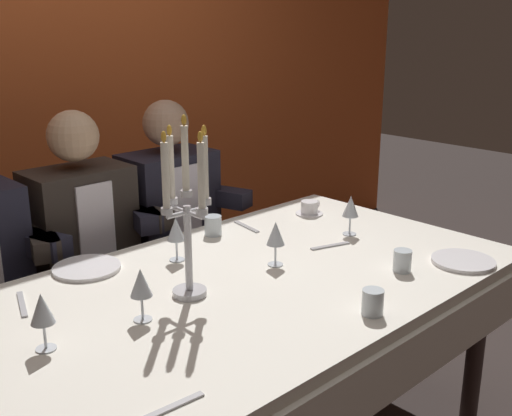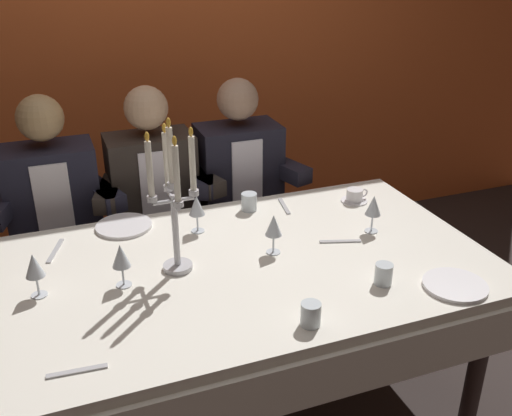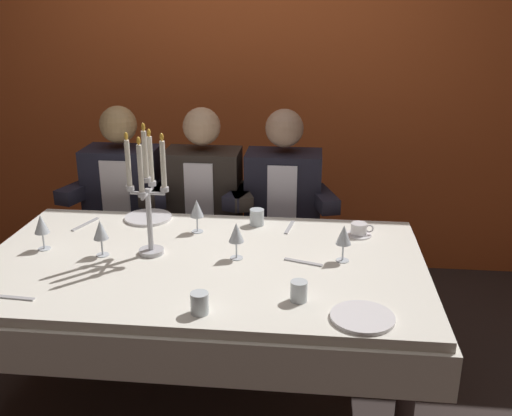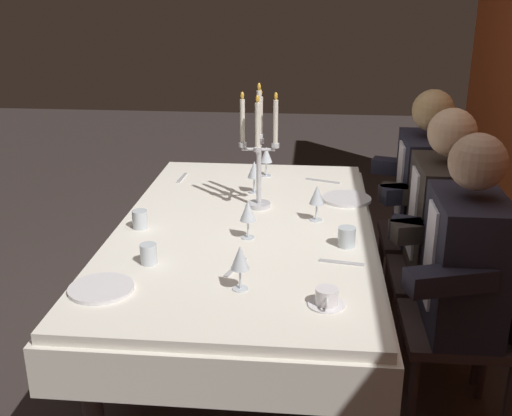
{
  "view_description": "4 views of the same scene",
  "coord_description": "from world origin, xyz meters",
  "px_view_note": "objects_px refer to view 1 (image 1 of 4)",
  "views": [
    {
      "loc": [
        -1.36,
        -1.44,
        1.6
      ],
      "look_at": [
        0.06,
        0.05,
        0.97
      ],
      "focal_mm": 44.08,
      "sensor_mm": 36.0,
      "label": 1
    },
    {
      "loc": [
        -0.62,
        -1.8,
        1.86
      ],
      "look_at": [
        0.11,
        0.12,
        0.9
      ],
      "focal_mm": 40.62,
      "sensor_mm": 36.0,
      "label": 2
    },
    {
      "loc": [
        0.47,
        -2.24,
        1.8
      ],
      "look_at": [
        0.22,
        0.12,
        0.94
      ],
      "focal_mm": 40.75,
      "sensor_mm": 36.0,
      "label": 3
    },
    {
      "loc": [
        2.53,
        0.29,
        1.76
      ],
      "look_at": [
        0.18,
        0.07,
        0.89
      ],
      "focal_mm": 43.83,
      "sensor_mm": 36.0,
      "label": 4
    }
  ],
  "objects_px": {
    "coffee_cup_0": "(310,208)",
    "seated_diner_1": "(80,229)",
    "dining_table": "(252,310)",
    "wine_glass_2": "(176,231)",
    "water_tumbler_2": "(213,226)",
    "candelabra": "(187,213)",
    "wine_glass_0": "(276,235)",
    "water_tumbler_0": "(402,261)",
    "water_tumbler_1": "(373,302)",
    "dinner_plate_0": "(463,261)",
    "seated_diner_2": "(169,207)",
    "wine_glass_1": "(351,207)",
    "dinner_plate_1": "(87,268)",
    "wine_glass_3": "(42,311)",
    "wine_glass_4": "(141,284)"
  },
  "relations": [
    {
      "from": "dining_table",
      "to": "wine_glass_0",
      "type": "height_order",
      "value": "wine_glass_0"
    },
    {
      "from": "water_tumbler_2",
      "to": "seated_diner_2",
      "type": "distance_m",
      "value": 0.47
    },
    {
      "from": "dinner_plate_1",
      "to": "coffee_cup_0",
      "type": "bearing_deg",
      "value": -6.0
    },
    {
      "from": "wine_glass_0",
      "to": "water_tumbler_2",
      "type": "relative_size",
      "value": 2.03
    },
    {
      "from": "seated_diner_1",
      "to": "water_tumbler_2",
      "type": "bearing_deg",
      "value": -51.98
    },
    {
      "from": "seated_diner_2",
      "to": "dinner_plate_1",
      "type": "bearing_deg",
      "value": -147.34
    },
    {
      "from": "dinner_plate_0",
      "to": "water_tumbler_1",
      "type": "relative_size",
      "value": 2.85
    },
    {
      "from": "dinner_plate_1",
      "to": "seated_diner_2",
      "type": "distance_m",
      "value": 0.79
    },
    {
      "from": "wine_glass_0",
      "to": "wine_glass_4",
      "type": "distance_m",
      "value": 0.59
    },
    {
      "from": "wine_glass_4",
      "to": "seated_diner_2",
      "type": "relative_size",
      "value": 0.13
    },
    {
      "from": "wine_glass_3",
      "to": "water_tumbler_0",
      "type": "distance_m",
      "value": 1.21
    },
    {
      "from": "wine_glass_0",
      "to": "seated_diner_2",
      "type": "bearing_deg",
      "value": 79.95
    },
    {
      "from": "dinner_plate_1",
      "to": "wine_glass_0",
      "type": "height_order",
      "value": "wine_glass_0"
    },
    {
      "from": "dining_table",
      "to": "seated_diner_1",
      "type": "height_order",
      "value": "seated_diner_1"
    },
    {
      "from": "dining_table",
      "to": "water_tumbler_0",
      "type": "bearing_deg",
      "value": -36.69
    },
    {
      "from": "water_tumbler_2",
      "to": "candelabra",
      "type": "bearing_deg",
      "value": -137.45
    },
    {
      "from": "wine_glass_4",
      "to": "wine_glass_3",
      "type": "bearing_deg",
      "value": 172.0
    },
    {
      "from": "dinner_plate_0",
      "to": "wine_glass_2",
      "type": "height_order",
      "value": "wine_glass_2"
    },
    {
      "from": "candelabra",
      "to": "wine_glass_0",
      "type": "bearing_deg",
      "value": -1.74
    },
    {
      "from": "seated_diner_2",
      "to": "wine_glass_0",
      "type": "bearing_deg",
      "value": -100.05
    },
    {
      "from": "coffee_cup_0",
      "to": "seated_diner_1",
      "type": "distance_m",
      "value": 1.01
    },
    {
      "from": "wine_glass_2",
      "to": "coffee_cup_0",
      "type": "height_order",
      "value": "wine_glass_2"
    },
    {
      "from": "wine_glass_4",
      "to": "coffee_cup_0",
      "type": "bearing_deg",
      "value": 17.21
    },
    {
      "from": "water_tumbler_0",
      "to": "seated_diner_1",
      "type": "distance_m",
      "value": 1.34
    },
    {
      "from": "wine_glass_1",
      "to": "coffee_cup_0",
      "type": "xyz_separation_m",
      "value": [
        0.09,
        0.3,
        -0.09
      ]
    },
    {
      "from": "wine_glass_2",
      "to": "water_tumbler_2",
      "type": "bearing_deg",
      "value": 23.91
    },
    {
      "from": "dinner_plate_0",
      "to": "dinner_plate_1",
      "type": "xyz_separation_m",
      "value": [
        -1.02,
        0.89,
        0.0
      ]
    },
    {
      "from": "dinner_plate_0",
      "to": "wine_glass_2",
      "type": "bearing_deg",
      "value": 134.87
    },
    {
      "from": "dinner_plate_0",
      "to": "water_tumbler_0",
      "type": "distance_m",
      "value": 0.25
    },
    {
      "from": "dinner_plate_0",
      "to": "water_tumbler_0",
      "type": "bearing_deg",
      "value": 154.08
    },
    {
      "from": "water_tumbler_2",
      "to": "dining_table",
      "type": "bearing_deg",
      "value": -113.89
    },
    {
      "from": "wine_glass_2",
      "to": "seated_diner_2",
      "type": "bearing_deg",
      "value": 56.49
    },
    {
      "from": "candelabra",
      "to": "wine_glass_2",
      "type": "distance_m",
      "value": 0.35
    },
    {
      "from": "coffee_cup_0",
      "to": "water_tumbler_0",
      "type": "bearing_deg",
      "value": -111.51
    },
    {
      "from": "dining_table",
      "to": "water_tumbler_1",
      "type": "relative_size",
      "value": 24.34
    },
    {
      "from": "wine_glass_3",
      "to": "seated_diner_2",
      "type": "bearing_deg",
      "value": 39.64
    },
    {
      "from": "water_tumbler_0",
      "to": "dining_table",
      "type": "bearing_deg",
      "value": 143.31
    },
    {
      "from": "water_tumbler_1",
      "to": "water_tumbler_2",
      "type": "distance_m",
      "value": 0.89
    },
    {
      "from": "wine_glass_4",
      "to": "water_tumbler_1",
      "type": "relative_size",
      "value": 2.06
    },
    {
      "from": "water_tumbler_2",
      "to": "water_tumbler_0",
      "type": "bearing_deg",
      "value": -72.73
    },
    {
      "from": "dinner_plate_0",
      "to": "dinner_plate_1",
      "type": "height_order",
      "value": "same"
    },
    {
      "from": "wine_glass_0",
      "to": "dinner_plate_1",
      "type": "bearing_deg",
      "value": 140.14
    },
    {
      "from": "water_tumbler_1",
      "to": "candelabra",
      "type": "bearing_deg",
      "value": 122.76
    },
    {
      "from": "wine_glass_0",
      "to": "dinner_plate_0",
      "type": "bearing_deg",
      "value": -42.04
    },
    {
      "from": "dinner_plate_0",
      "to": "wine_glass_4",
      "type": "bearing_deg",
      "value": 158.75
    },
    {
      "from": "dinner_plate_1",
      "to": "wine_glass_3",
      "type": "distance_m",
      "value": 0.56
    },
    {
      "from": "dinner_plate_0",
      "to": "dinner_plate_1",
      "type": "relative_size",
      "value": 0.96
    },
    {
      "from": "water_tumbler_0",
      "to": "coffee_cup_0",
      "type": "bearing_deg",
      "value": 68.49
    },
    {
      "from": "candelabra",
      "to": "dinner_plate_0",
      "type": "bearing_deg",
      "value": -27.86
    },
    {
      "from": "seated_diner_2",
      "to": "seated_diner_1",
      "type": "bearing_deg",
      "value": 180.0
    }
  ]
}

